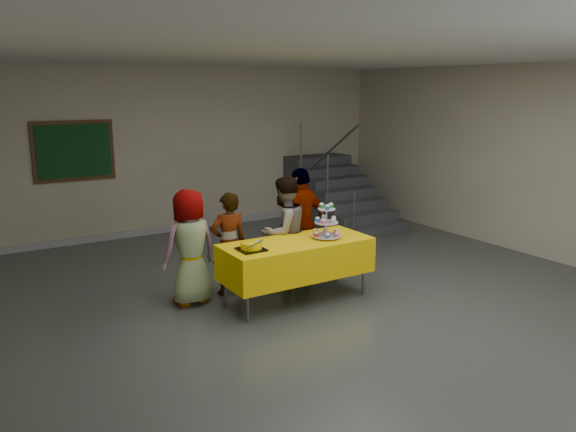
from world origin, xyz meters
name	(u,v)px	position (x,y,z in m)	size (l,w,h in m)	color
room_shell	(358,133)	(0.00, 0.02, 2.13)	(10.00, 10.04, 3.02)	#4C514C
bake_table	(296,258)	(-0.28, 0.81, 0.56)	(1.88, 0.78, 0.77)	#595960
cupcake_stand	(326,225)	(0.13, 0.75, 0.94)	(0.38, 0.38, 0.44)	silver
bear_cake	(251,245)	(-0.94, 0.76, 0.83)	(0.32, 0.36, 0.12)	black
schoolchild_a	(190,247)	(-1.43, 1.43, 0.72)	(0.70, 0.46, 1.44)	slate
schoolchild_b	(229,244)	(-0.88, 1.48, 0.67)	(0.49, 0.32, 1.33)	slate
schoolchild_c	(284,232)	(-0.13, 1.36, 0.74)	(0.72, 0.56, 1.49)	slate
schoolchild_d	(302,223)	(0.30, 1.59, 0.77)	(0.91, 0.38, 1.55)	slate
staircase	(333,197)	(2.70, 4.13, 0.49)	(1.30, 2.40, 2.04)	#424447
noticeboard	(74,151)	(-2.02, 4.96, 1.60)	(1.30, 0.05, 1.00)	#472B16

